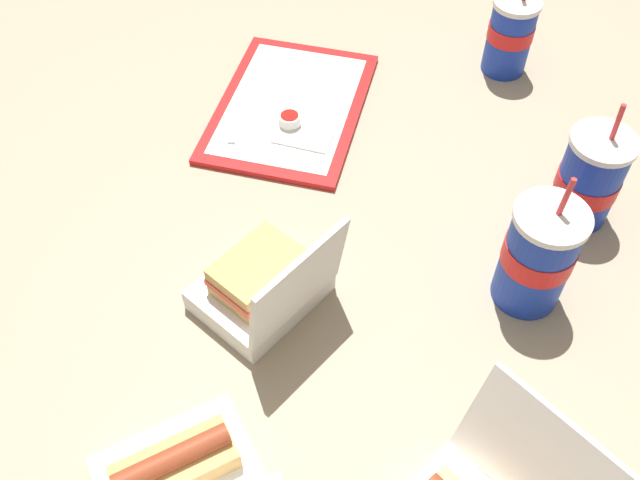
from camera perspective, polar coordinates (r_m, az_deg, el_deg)
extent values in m
plane|color=gray|center=(1.13, 1.34, -0.44)|extent=(3.20, 3.20, 0.00)
cube|color=red|center=(1.35, -2.40, 10.58)|extent=(0.39, 0.29, 0.01)
cube|color=white|center=(1.35, -2.41, 10.79)|extent=(0.34, 0.25, 0.00)
cylinder|color=white|center=(1.30, -2.44, 9.53)|extent=(0.04, 0.04, 0.02)
cylinder|color=#9E140F|center=(1.29, -2.46, 9.86)|extent=(0.03, 0.03, 0.01)
cube|color=white|center=(1.29, -1.09, 8.84)|extent=(0.10, 0.10, 0.00)
cube|color=white|center=(1.32, -6.80, 9.36)|extent=(0.11, 0.04, 0.00)
cube|color=white|center=(0.94, -11.16, -18.17)|extent=(0.23, 0.23, 0.04)
cube|color=tan|center=(0.90, -11.52, -17.35)|extent=(0.15, 0.14, 0.03)
cylinder|color=brown|center=(0.88, -11.77, -16.77)|extent=(0.12, 0.11, 0.03)
cylinder|color=yellow|center=(0.87, -11.86, -16.54)|extent=(0.09, 0.09, 0.01)
cube|color=white|center=(1.06, -4.81, -4.03)|extent=(0.22, 0.20, 0.04)
cube|color=white|center=(0.95, -1.51, -3.71)|extent=(0.17, 0.09, 0.14)
cube|color=tan|center=(1.03, -4.92, -3.07)|extent=(0.15, 0.13, 0.02)
cube|color=#D64C38|center=(1.02, -4.98, -2.55)|extent=(0.15, 0.13, 0.01)
cube|color=tan|center=(1.01, -5.05, -2.01)|extent=(0.15, 0.13, 0.02)
cube|color=white|center=(0.87, 17.01, -16.41)|extent=(0.14, 0.19, 0.14)
cylinder|color=#1938B7|center=(1.46, 14.90, 15.33)|extent=(0.08, 0.08, 0.14)
cylinder|color=red|center=(1.45, 15.03, 15.84)|extent=(0.09, 0.09, 0.03)
cylinder|color=white|center=(1.42, 15.54, 17.79)|extent=(0.09, 0.09, 0.01)
cylinder|color=#1938B7|center=(1.05, 16.93, -1.45)|extent=(0.10, 0.10, 0.17)
cylinder|color=red|center=(1.04, 17.12, -0.95)|extent=(0.10, 0.10, 0.04)
cylinder|color=white|center=(0.98, 18.12, 1.74)|extent=(0.10, 0.10, 0.01)
cylinder|color=red|center=(0.97, 19.10, 3.29)|extent=(0.01, 0.01, 0.06)
cylinder|color=#1938B7|center=(1.19, 20.67, 4.47)|extent=(0.10, 0.10, 0.15)
cylinder|color=red|center=(1.19, 20.62, 4.37)|extent=(0.10, 0.10, 0.03)
cylinder|color=white|center=(1.14, 21.81, 7.29)|extent=(0.10, 0.10, 0.01)
cylinder|color=red|center=(1.12, 22.71, 8.69)|extent=(0.01, 0.01, 0.06)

